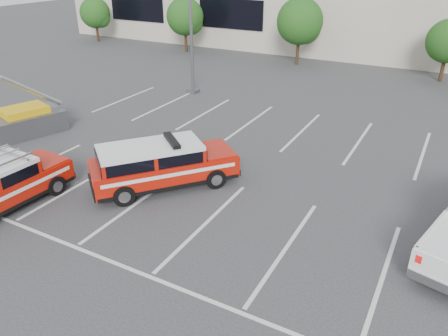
# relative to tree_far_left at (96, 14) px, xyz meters

# --- Properties ---
(ground) EXTENTS (120.00, 120.00, 0.00)m
(ground) POSITION_rel_tree_far_left_xyz_m (24.91, -22.05, -2.50)
(ground) COLOR #323234
(ground) RESTS_ON ground
(stall_markings) EXTENTS (23.00, 15.00, 0.01)m
(stall_markings) POSITION_rel_tree_far_left_xyz_m (24.91, -17.55, -2.50)
(stall_markings) COLOR silver
(stall_markings) RESTS_ON ground
(tree_far_left) EXTENTS (2.77, 2.77, 3.99)m
(tree_far_left) POSITION_rel_tree_far_left_xyz_m (0.00, 0.00, 0.00)
(tree_far_left) COLOR #3F2B19
(tree_far_left) RESTS_ON ground
(tree_left) EXTENTS (3.07, 3.07, 4.42)m
(tree_left) POSITION_rel_tree_far_left_xyz_m (10.00, 0.00, 0.27)
(tree_left) COLOR #3F2B19
(tree_left) RESTS_ON ground
(tree_mid_left) EXTENTS (3.37, 3.37, 4.85)m
(tree_mid_left) POSITION_rel_tree_far_left_xyz_m (20.00, 0.00, 0.54)
(tree_mid_left) COLOR #3F2B19
(tree_mid_left) RESTS_ON ground
(light_pole_left) EXTENTS (0.90, 0.60, 10.24)m
(light_pole_left) POSITION_rel_tree_far_left_xyz_m (16.91, -10.05, 2.68)
(light_pole_left) COLOR #59595E
(light_pole_left) RESTS_ON ground
(fire_chief_suv) EXTENTS (4.71, 5.14, 1.81)m
(fire_chief_suv) POSITION_rel_tree_far_left_xyz_m (22.25, -20.62, -1.76)
(fire_chief_suv) COLOR #A81408
(fire_chief_suv) RESTS_ON ground
(utility_rig) EXTENTS (3.65, 3.61, 2.88)m
(utility_rig) POSITION_rel_tree_far_left_xyz_m (13.48, -19.45, -1.93)
(utility_rig) COLOR #59595E
(utility_rig) RESTS_ON ground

